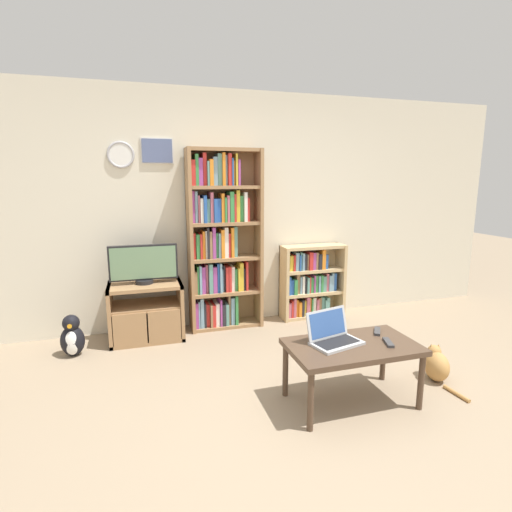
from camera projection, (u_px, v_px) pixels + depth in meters
The scene contains 12 objects.
ground_plane at pixel (316, 431), 2.66m from camera, with size 18.00×18.00×0.00m, color gray.
wall_back at pixel (233, 210), 4.53m from camera, with size 6.86×0.09×2.60m.
tv_stand at pixel (146, 311), 4.14m from camera, with size 0.74×0.48×0.60m.
television at pixel (144, 264), 4.06m from camera, with size 0.68×0.18×0.40m.
bookshelf_tall at pixel (220, 241), 4.37m from camera, with size 0.80×0.29×1.97m.
bookshelf_short at pixel (310, 282), 4.80m from camera, with size 0.77×0.26×0.88m.
coffee_table at pixel (352, 351), 2.93m from camera, with size 0.95×0.54×0.46m.
laptop at pixel (333, 335), 2.94m from camera, with size 0.42×0.34×0.23m.
remote_near_laptop at pixel (388, 342), 2.93m from camera, with size 0.09×0.17×0.02m.
remote_far_from_laptop at pixel (377, 331), 3.14m from camera, with size 0.13×0.16×0.02m.
cat at pixel (436, 365), 3.32m from camera, with size 0.25×0.52×0.29m.
penguin_figurine at pixel (72, 337), 3.76m from camera, with size 0.22×0.19×0.40m.
Camera 1 is at (-1.08, -2.17, 1.66)m, focal length 28.00 mm.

